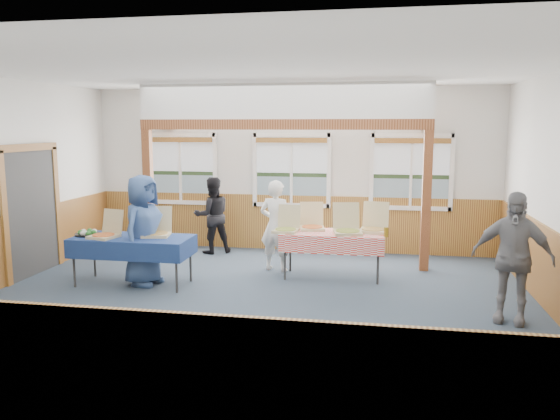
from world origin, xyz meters
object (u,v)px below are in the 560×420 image
at_px(table_left, 132,241).
at_px(person_grey, 512,257).
at_px(woman_black, 212,215).
at_px(table_right, 332,236).
at_px(woman_white, 276,226).
at_px(man_blue, 143,230).

height_order(table_left, person_grey, person_grey).
relative_size(table_left, woman_black, 1.30).
xyz_separation_m(table_right, woman_black, (-2.45, 1.36, 0.05)).
bearing_deg(person_grey, table_right, 163.40).
distance_m(table_right, woman_black, 2.80).
bearing_deg(woman_white, table_right, 176.33).
distance_m(table_right, man_blue, 3.01).
xyz_separation_m(man_blue, person_grey, (5.25, -0.75, -0.03)).
bearing_deg(woman_black, person_grey, 118.07).
relative_size(table_left, person_grey, 1.15).
xyz_separation_m(woman_white, man_blue, (-1.87, -1.18, 0.08)).
height_order(table_right, man_blue, man_blue).
xyz_separation_m(table_right, woman_white, (-0.99, 0.28, 0.09)).
relative_size(woman_white, man_blue, 0.91).
bearing_deg(man_blue, person_grey, -87.69).
height_order(table_left, man_blue, man_blue).
distance_m(woman_white, man_blue, 2.22).
relative_size(table_right, woman_white, 1.16).
xyz_separation_m(woman_black, man_blue, (-0.41, -2.26, 0.12)).
xyz_separation_m(table_left, woman_white, (2.05, 1.22, 0.08)).
distance_m(table_right, person_grey, 2.90).
relative_size(woman_black, man_blue, 0.86).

